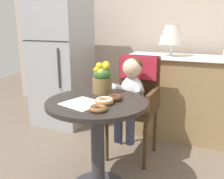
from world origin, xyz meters
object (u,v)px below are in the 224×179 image
object	(u,v)px
cafe_table	(97,129)
wicker_chair	(136,90)
donut_mid	(104,101)
flower_vase	(102,79)
tiered_cake_stand	(172,37)
refrigerator	(61,57)
donut_front	(115,97)
donut_side	(98,108)
seated_child	(131,90)

from	to	relation	value
cafe_table	wicker_chair	world-z (taller)	wicker_chair
donut_mid	flower_vase	xyz separation A→B (m)	(-0.13, 0.24, 0.09)
tiered_cake_stand	flower_vase	bearing A→B (deg)	-106.16
refrigerator	donut_front	bearing A→B (deg)	-41.82
donut_front	refrigerator	bearing A→B (deg)	138.18
wicker_chair	donut_side	size ratio (longest dim) A/B	8.50
tiered_cake_stand	donut_mid	bearing A→B (deg)	-98.07
wicker_chair	flower_vase	xyz separation A→B (m)	(-0.12, -0.49, 0.19)
flower_vase	tiered_cake_stand	bearing A→B (deg)	73.84
seated_child	flower_vase	size ratio (longest dim) A/B	2.94
cafe_table	donut_mid	world-z (taller)	donut_mid
seated_child	wicker_chair	bearing A→B (deg)	90.00
donut_mid	refrigerator	distance (m)	1.61
wicker_chair	donut_front	size ratio (longest dim) A/B	8.73
seated_child	donut_mid	xyz separation A→B (m)	(0.01, -0.58, 0.06)
flower_vase	donut_mid	bearing A→B (deg)	-61.95
donut_mid	donut_side	size ratio (longest dim) A/B	1.15
donut_mid	flower_vase	size ratio (longest dim) A/B	0.52
donut_mid	seated_child	bearing A→B (deg)	91.07
seated_child	donut_mid	world-z (taller)	seated_child
donut_side	cafe_table	bearing A→B (deg)	118.84
cafe_table	donut_side	size ratio (longest dim) A/B	6.42
cafe_table	donut_front	bearing A→B (deg)	29.47
donut_side	donut_mid	bearing A→B (deg)	100.82
wicker_chair	donut_front	xyz separation A→B (m)	(0.04, -0.63, 0.10)
wicker_chair	donut_mid	bearing A→B (deg)	-91.04
tiered_cake_stand	cafe_table	bearing A→B (deg)	-101.59
seated_child	flower_vase	world-z (taller)	flower_vase
cafe_table	seated_child	bearing A→B (deg)	83.04
wicker_chair	flower_vase	bearing A→B (deg)	-105.39
donut_front	flower_vase	world-z (taller)	flower_vase
donut_front	donut_side	bearing A→B (deg)	-91.46
flower_vase	refrigerator	xyz separation A→B (m)	(-1.00, 0.90, 0.02)
cafe_table	refrigerator	world-z (taller)	refrigerator
wicker_chair	flower_vase	size ratio (longest dim) A/B	3.86
donut_side	flower_vase	xyz separation A→B (m)	(-0.16, 0.39, 0.09)
seated_child	donut_mid	distance (m)	0.58
donut_front	refrigerator	size ratio (longest dim) A/B	0.06
cafe_table	wicker_chair	bearing A→B (deg)	84.60
donut_mid	flower_vase	bearing A→B (deg)	118.05
seated_child	flower_vase	xyz separation A→B (m)	(-0.12, -0.34, 0.15)
flower_vase	cafe_table	bearing A→B (deg)	-75.08
donut_side	flower_vase	distance (m)	0.43
donut_front	flower_vase	size ratio (longest dim) A/B	0.44
wicker_chair	refrigerator	world-z (taller)	refrigerator
flower_vase	tiered_cake_stand	distance (m)	1.18
wicker_chair	donut_front	distance (m)	0.64
seated_child	refrigerator	bearing A→B (deg)	153.08
donut_front	refrigerator	xyz separation A→B (m)	(-1.16, 1.04, 0.11)
donut_front	refrigerator	distance (m)	1.56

